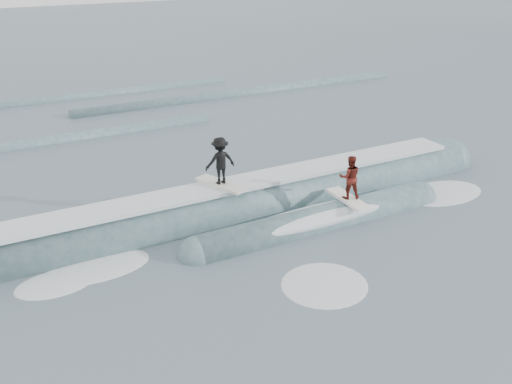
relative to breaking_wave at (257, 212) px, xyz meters
name	(u,v)px	position (x,y,z in m)	size (l,w,h in m)	color
ground	(286,246)	(-0.36, -2.57, -0.04)	(160.00, 160.00, 0.00)	#3A4C55
breaking_wave	(257,212)	(0.00, 0.00, 0.00)	(21.89, 3.84, 2.12)	#38595F
surfer_black	(220,163)	(-1.19, 0.44, 1.92)	(1.23, 2.06, 1.73)	silver
surfer_red	(349,180)	(2.61, -1.76, 1.33)	(0.92, 2.02, 1.63)	white
whitewater	(272,247)	(-0.80, -2.41, -0.04)	(16.60, 5.92, 0.10)	white
far_swells	(130,111)	(-0.02, 15.08, -0.04)	(37.60, 8.65, 0.80)	#38595F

